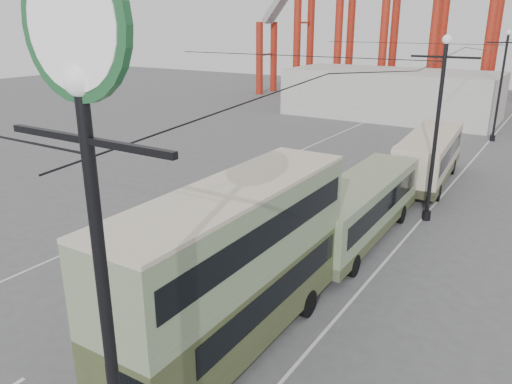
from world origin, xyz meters
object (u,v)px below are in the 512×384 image
Objects in this scene: single_decker_cream at (429,156)px; double_decker_bus at (235,262)px; lamp_post_near at (90,171)px; single_decker_green at (361,207)px; pedestrian at (218,257)px.

double_decker_bus is at bearing -96.12° from single_decker_cream.
double_decker_bus is 0.95× the size of single_decker_cream.
lamp_post_near reaches higher than single_decker_green.
lamp_post_near reaches higher than pedestrian.
pedestrian is (-3.77, -17.49, -0.87)m from single_decker_cream.
lamp_post_near is 5.72× the size of pedestrian.
single_decker_green is 10.85m from single_decker_cream.
single_decker_green is (-2.05, 16.64, -6.17)m from lamp_post_near.
pedestrian is at bearing 133.23° from double_decker_bus.
double_decker_bus reaches higher than pedestrian.
pedestrian is (-5.44, 10.00, -6.92)m from lamp_post_near.
pedestrian is at bearing 118.56° from lamp_post_near.
single_decker_green is at bearing -96.50° from single_decker_cream.
double_decker_bus reaches higher than single_decker_cream.
lamp_post_near is at bearing -91.03° from single_decker_cream.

